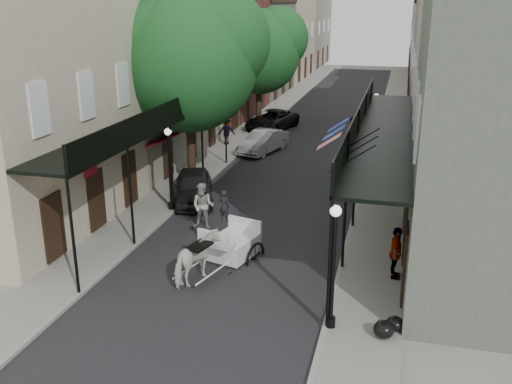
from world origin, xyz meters
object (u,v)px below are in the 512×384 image
Objects in this scene: pedestrian_walking at (203,206)px; car_right_far at (369,116)px; lamppost_right_far at (375,123)px; horse at (198,259)px; pedestrian_sidewalk_left at (226,131)px; car_left_far at (272,120)px; pedestrian_sidewalk_right at (396,253)px; tree_near at (197,56)px; tree_far at (264,48)px; car_right_near at (358,164)px; lamppost_left at (170,168)px; carriage at (238,226)px; car_left_mid at (263,142)px; lamppost_right_near at (333,266)px; car_left_near at (194,186)px.

pedestrian_walking reaches higher than car_right_far.
horse is (-4.71, -18.10, -1.22)m from lamppost_right_far.
pedestrian_sidewalk_left is 5.95m from car_left_far.
pedestrian_sidewalk_right is 0.43× the size of car_right_far.
tree_near is at bearing -136.69° from lamppost_right_far.
car_right_far is (7.43, 16.98, -5.77)m from tree_near.
tree_far is 14.09m from car_right_near.
car_left_far is at bearing -14.95° from tree_far.
lamppost_left is 5.59m from carriage.
car_left_mid is at bearing 30.78° from pedestrian_sidewalk_right.
car_left_far is (-7.68, 26.00, -1.34)m from lamppost_right_near.
car_right_far is (3.85, 27.26, -0.12)m from horse.
horse is 0.42× the size of car_right_near.
tree_near reaches higher than car_left_near.
car_right_far is (7.48, 2.98, -5.12)m from tree_far.
horse is at bearing -60.21° from lamppost_left.
horse is 19.02m from pedestrian_sidewalk_left.
car_right_far reaches higher than car_left_far.
lamppost_right_near is 1.88× the size of horse.
car_left_mid is at bearing -31.79° from car_right_near.
pedestrian_walking is 23.28m from car_right_far.
tree_near is at bearing 134.02° from carriage.
horse is at bearing -70.75° from tree_near.
lamppost_right_near reaches higher than pedestrian_walking.
car_right_far is at bearing -157.58° from pedestrian_sidewalk_left.
lamppost_left is at bearing 135.71° from lamppost_right_near.
car_left_near is 1.02× the size of car_left_mid.
car_left_near is (0.65, -16.62, -5.10)m from tree_far.
lamppost_left is 7.13m from horse.
lamppost_right_far is at bearing 111.67° from car_right_far.
horse is 1.09× the size of pedestrian_sidewalk_right.
pedestrian_walking is (-6.14, 6.49, -1.08)m from lamppost_right_near.
car_left_mid is at bearing 109.18° from lamppost_right_near.
pedestrian_sidewalk_left reaches higher than car_left_near.
car_left_mid is (1.65, -6.91, -5.14)m from tree_far.
car_left_near is at bearing 128.86° from lamppost_right_near.
tree_near reaches higher than car_right_near.
pedestrian_sidewalk_left reaches higher than car_left_mid.
lamppost_left is at bearing -124.35° from lamppost_right_far.
tree_far is 3.09× the size of carriage.
horse reaches higher than car_right_near.
lamppost_left is 2.04× the size of pedestrian_sidewalk_right.
lamppost_right_near is 0.86× the size of car_left_near.
tree_near is 2.22× the size of car_left_near.
lamppost_left is 14.53m from lamppost_right_far.
lamppost_right_far is 16.13m from carriage.
car_right_near is (7.11, -10.38, -0.03)m from car_left_far.
horse is at bearing 107.36° from pedestrian_sidewalk_right.
tree_near is 6.10m from lamppost_left.
tree_near is at bearing 22.94° from car_right_near.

